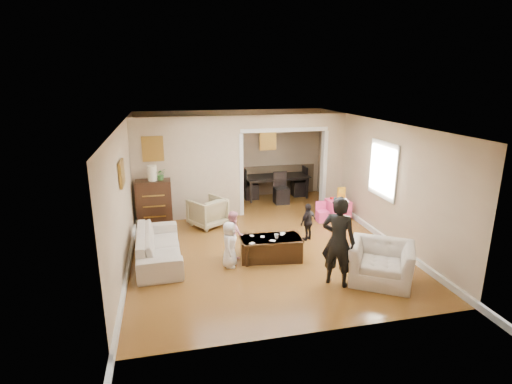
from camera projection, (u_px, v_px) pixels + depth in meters
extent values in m
plane|color=brown|center=(258.00, 239.00, 8.97)|extent=(7.00, 7.00, 0.00)
cube|color=#C1AE8D|center=(188.00, 169.00, 10.01)|extent=(2.75, 0.18, 2.60)
cube|color=#C1AE8D|center=(332.00, 162.00, 10.83)|extent=(0.55, 0.18, 2.60)
cube|color=#C1AE8D|center=(284.00, 121.00, 10.22)|extent=(2.22, 0.18, 0.35)
cube|color=white|center=(384.00, 170.00, 8.75)|extent=(0.03, 0.95, 1.10)
cube|color=brown|center=(153.00, 149.00, 9.58)|extent=(0.45, 0.03, 0.55)
cube|color=brown|center=(122.00, 173.00, 7.33)|extent=(0.03, 0.55, 0.40)
cube|color=brown|center=(268.00, 140.00, 11.96)|extent=(0.45, 0.03, 0.55)
imported|color=beige|center=(159.00, 246.00, 7.88)|extent=(0.87, 2.11, 0.61)
imported|color=tan|center=(208.00, 212.00, 9.71)|extent=(1.05, 1.05, 0.70)
imported|color=beige|center=(381.00, 263.00, 7.05)|extent=(1.40, 1.36, 0.69)
cube|color=#361C10|center=(154.00, 203.00, 9.66)|extent=(0.83, 0.47, 1.14)
cylinder|color=#F2E8C5|center=(152.00, 173.00, 9.45)|extent=(0.22, 0.22, 0.36)
imported|color=#447D37|center=(161.00, 174.00, 9.50)|extent=(0.25, 0.22, 0.28)
cube|color=#372111|center=(271.00, 248.00, 7.96)|extent=(1.26, 0.75, 0.44)
imported|color=silver|center=(276.00, 236.00, 7.86)|extent=(0.10, 0.10, 0.08)
cube|color=#FC4286|center=(338.00, 210.00, 10.21)|extent=(0.55, 0.55, 0.50)
cube|color=yellow|center=(341.00, 193.00, 10.22)|extent=(0.20, 0.08, 0.30)
cylinder|color=#26BEC2|center=(335.00, 199.00, 10.06)|extent=(0.08, 0.08, 0.08)
cube|color=red|center=(332.00, 198.00, 10.22)|extent=(0.10, 0.09, 0.05)
imported|color=white|center=(342.00, 200.00, 10.03)|extent=(0.23, 0.23, 0.05)
imported|color=black|center=(275.00, 186.00, 12.08)|extent=(1.97, 1.16, 0.67)
imported|color=black|center=(338.00, 241.00, 6.82)|extent=(0.69, 0.67, 1.60)
imported|color=white|center=(230.00, 244.00, 7.58)|extent=(0.41, 0.50, 0.90)
imported|color=pink|center=(233.00, 234.00, 8.02)|extent=(0.45, 0.53, 0.95)
imported|color=black|center=(308.00, 222.00, 8.83)|extent=(0.53, 0.44, 0.85)
cube|color=white|center=(263.00, 237.00, 7.95)|extent=(0.09, 0.11, 0.00)
cube|color=white|center=(252.00, 243.00, 7.64)|extent=(0.13, 0.12, 0.00)
cube|color=white|center=(252.00, 236.00, 8.00)|extent=(0.10, 0.11, 0.00)
cube|color=white|center=(282.00, 234.00, 8.06)|extent=(0.10, 0.10, 0.00)
cube|color=white|center=(283.00, 233.00, 8.13)|extent=(0.11, 0.09, 0.00)
cube|color=white|center=(273.00, 241.00, 7.76)|extent=(0.14, 0.14, 0.00)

